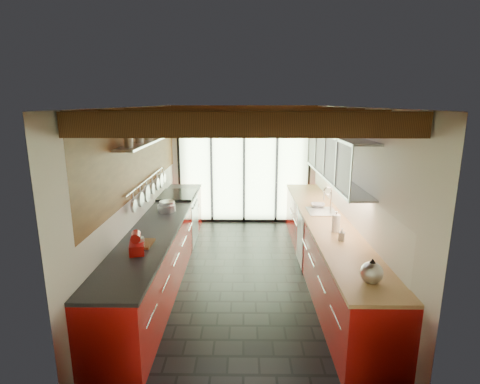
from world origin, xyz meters
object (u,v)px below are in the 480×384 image
at_px(stand_mixer, 137,244).
at_px(kettle, 372,271).
at_px(paper_towel, 336,223).
at_px(bowl, 318,205).
at_px(soap_bottle, 342,234).

relative_size(stand_mixer, kettle, 1.14).
bearing_deg(stand_mixer, paper_towel, 16.56).
bearing_deg(kettle, paper_towel, 90.00).
bearing_deg(paper_towel, stand_mixer, -163.44).
bearing_deg(bowl, soap_bottle, -90.00).
bearing_deg(soap_bottle, stand_mixer, -170.43).
xyz_separation_m(stand_mixer, soap_bottle, (2.54, 0.43, -0.02)).
relative_size(stand_mixer, bowl, 1.36).
height_order(soap_bottle, bowl, soap_bottle).
relative_size(kettle, bowl, 1.19).
height_order(paper_towel, soap_bottle, paper_towel).
relative_size(paper_towel, soap_bottle, 1.79).
bearing_deg(paper_towel, bowl, 90.00).
xyz_separation_m(kettle, bowl, (0.00, 2.76, -0.09)).
bearing_deg(bowl, kettle, -90.00).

